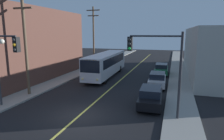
{
  "coord_description": "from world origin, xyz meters",
  "views": [
    {
      "loc": [
        6.49,
        -12.63,
        6.09
      ],
      "look_at": [
        0.0,
        8.11,
        2.0
      ],
      "focal_mm": 32.06,
      "sensor_mm": 36.0,
      "label": 1
    }
  ],
  "objects_px": {
    "city_bus": "(106,63)",
    "parked_car_silver": "(157,79)",
    "parked_car_black": "(151,97)",
    "utility_pole_near": "(25,39)",
    "traffic_signal_right_corner": "(158,59)",
    "utility_pole_mid": "(94,34)",
    "parked_car_green": "(161,69)"
  },
  "relations": [
    {
      "from": "city_bus",
      "to": "parked_car_green",
      "type": "xyz_separation_m",
      "value": [
        7.38,
        3.38,
        -0.98
      ]
    },
    {
      "from": "parked_car_silver",
      "to": "utility_pole_near",
      "type": "relative_size",
      "value": 0.46
    },
    {
      "from": "parked_car_green",
      "to": "parked_car_black",
      "type": "bearing_deg",
      "value": -90.05
    },
    {
      "from": "traffic_signal_right_corner",
      "to": "utility_pole_near",
      "type": "bearing_deg",
      "value": 172.46
    },
    {
      "from": "parked_car_black",
      "to": "utility_pole_near",
      "type": "xyz_separation_m",
      "value": [
        -11.73,
        -0.56,
        4.62
      ]
    },
    {
      "from": "parked_car_silver",
      "to": "parked_car_black",
      "type": "bearing_deg",
      "value": -90.04
    },
    {
      "from": "city_bus",
      "to": "utility_pole_mid",
      "type": "height_order",
      "value": "utility_pole_mid"
    },
    {
      "from": "parked_car_green",
      "to": "utility_pole_near",
      "type": "relative_size",
      "value": 0.46
    },
    {
      "from": "utility_pole_near",
      "to": "parked_car_silver",
      "type": "bearing_deg",
      "value": 30.87
    },
    {
      "from": "utility_pole_near",
      "to": "traffic_signal_right_corner",
      "type": "bearing_deg",
      "value": -7.54
    },
    {
      "from": "parked_car_silver",
      "to": "utility_pole_near",
      "type": "xyz_separation_m",
      "value": [
        -11.74,
        -7.02,
        4.62
      ]
    },
    {
      "from": "parked_car_green",
      "to": "traffic_signal_right_corner",
      "type": "relative_size",
      "value": 0.74
    },
    {
      "from": "parked_car_green",
      "to": "traffic_signal_right_corner",
      "type": "distance_m",
      "value": 15.93
    },
    {
      "from": "parked_car_green",
      "to": "traffic_signal_right_corner",
      "type": "xyz_separation_m",
      "value": [
        0.6,
        -15.54,
        3.46
      ]
    },
    {
      "from": "parked_car_green",
      "to": "traffic_signal_right_corner",
      "type": "bearing_deg",
      "value": -87.8
    },
    {
      "from": "city_bus",
      "to": "utility_pole_mid",
      "type": "bearing_deg",
      "value": 125.12
    },
    {
      "from": "utility_pole_near",
      "to": "city_bus",
      "type": "bearing_deg",
      "value": 67.45
    },
    {
      "from": "parked_car_green",
      "to": "utility_pole_near",
      "type": "height_order",
      "value": "utility_pole_near"
    },
    {
      "from": "parked_car_green",
      "to": "utility_pole_mid",
      "type": "xyz_separation_m",
      "value": [
        -11.82,
        2.94,
        4.93
      ]
    },
    {
      "from": "parked_car_silver",
      "to": "utility_pole_near",
      "type": "bearing_deg",
      "value": -149.13
    },
    {
      "from": "parked_car_black",
      "to": "utility_pole_mid",
      "type": "distance_m",
      "value": 20.71
    },
    {
      "from": "traffic_signal_right_corner",
      "to": "city_bus",
      "type": "bearing_deg",
      "value": 123.25
    },
    {
      "from": "parked_car_silver",
      "to": "utility_pole_mid",
      "type": "bearing_deg",
      "value": 140.24
    },
    {
      "from": "city_bus",
      "to": "parked_car_silver",
      "type": "xyz_separation_m",
      "value": [
        7.37,
        -3.51,
        -0.98
      ]
    },
    {
      "from": "city_bus",
      "to": "parked_car_black",
      "type": "xyz_separation_m",
      "value": [
        7.36,
        -9.97,
        -0.98
      ]
    },
    {
      "from": "utility_pole_near",
      "to": "utility_pole_mid",
      "type": "bearing_deg",
      "value": 90.23
    },
    {
      "from": "parked_car_black",
      "to": "utility_pole_near",
      "type": "relative_size",
      "value": 0.46
    },
    {
      "from": "city_bus",
      "to": "traffic_signal_right_corner",
      "type": "relative_size",
      "value": 2.03
    },
    {
      "from": "parked_car_silver",
      "to": "parked_car_green",
      "type": "bearing_deg",
      "value": 89.94
    },
    {
      "from": "utility_pole_near",
      "to": "traffic_signal_right_corner",
      "type": "height_order",
      "value": "utility_pole_near"
    },
    {
      "from": "utility_pole_mid",
      "to": "parked_car_green",
      "type": "bearing_deg",
      "value": -13.95
    },
    {
      "from": "city_bus",
      "to": "parked_car_green",
      "type": "relative_size",
      "value": 2.74
    }
  ]
}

